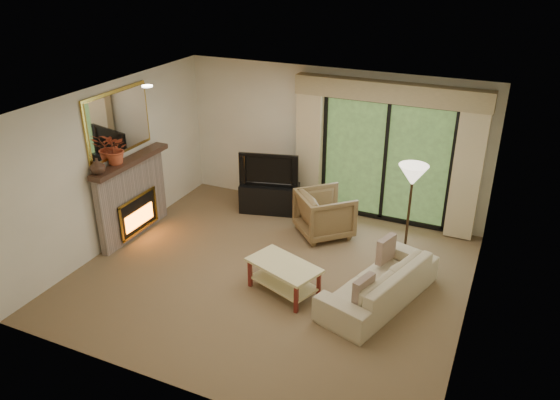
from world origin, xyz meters
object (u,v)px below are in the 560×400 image
at_px(sofa, 379,282).
at_px(coffee_table, 284,278).
at_px(armchair, 325,214).
at_px(media_console, 270,197).

xyz_separation_m(sofa, coffee_table, (-1.26, -0.35, -0.06)).
distance_m(sofa, coffee_table, 1.31).
bearing_deg(coffee_table, armchair, 112.06).
bearing_deg(media_console, coffee_table, -74.85).
relative_size(media_console, armchair, 1.25).
relative_size(armchair, sofa, 0.43).
height_order(media_console, coffee_table, media_console).
bearing_deg(coffee_table, sofa, 35.57).
bearing_deg(sofa, armchair, -120.55).
xyz_separation_m(armchair, coffee_table, (0.07, -1.83, -0.16)).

